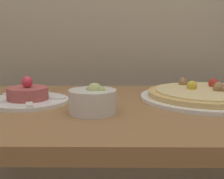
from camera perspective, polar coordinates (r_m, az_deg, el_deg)
dining_table at (r=0.84m, az=0.82°, el=-11.66°), size 1.03×0.60×0.73m
pizza_plate at (r=0.90m, az=17.25°, el=-0.91°), size 0.37×0.37×0.06m
tartare_plate at (r=0.85m, az=-15.13°, el=-1.37°), size 0.21×0.21×0.07m
small_bowl at (r=0.71m, az=-3.50°, el=-1.97°), size 0.11×0.11×0.07m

